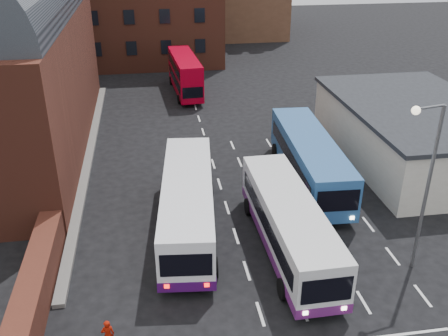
{
  "coord_description": "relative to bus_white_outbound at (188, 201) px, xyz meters",
  "views": [
    {
      "loc": [
        -4.36,
        -17.85,
        16.15
      ],
      "look_at": [
        0.0,
        10.0,
        2.2
      ],
      "focal_mm": 40.0,
      "sensor_mm": 36.0,
      "label": 1
    }
  ],
  "objects": [
    {
      "name": "ground",
      "position": [
        2.61,
        -6.61,
        -1.94
      ],
      "size": [
        180.0,
        180.0,
        0.0
      ],
      "primitive_type": "plane",
      "color": "black"
    },
    {
      "name": "forecourt_wall",
      "position": [
        -7.59,
        -4.61,
        -1.04
      ],
      "size": [
        1.2,
        10.0,
        1.8
      ],
      "primitive_type": "cube",
      "color": "#602B1E",
      "rests_on": "ground"
    },
    {
      "name": "cream_building",
      "position": [
        17.61,
        7.39,
        0.21
      ],
      "size": [
        10.4,
        16.4,
        4.25
      ],
      "color": "beige",
      "rests_on": "ground"
    },
    {
      "name": "brick_terrace",
      "position": [
        -3.39,
        39.39,
        3.56
      ],
      "size": [
        22.0,
        10.0,
        11.0
      ],
      "primitive_type": "cube",
      "color": "brown",
      "rests_on": "ground"
    },
    {
      "name": "bus_white_outbound",
      "position": [
        0.0,
        0.0,
        0.0
      ],
      "size": [
        4.0,
        12.29,
        3.29
      ],
      "rotation": [
        0.0,
        0.0,
        -0.1
      ],
      "color": "white",
      "rests_on": "ground"
    },
    {
      "name": "bus_white_inbound",
      "position": [
        5.12,
        -2.81,
        -0.1
      ],
      "size": [
        3.02,
        11.49,
        3.12
      ],
      "rotation": [
        0.0,
        0.0,
        3.16
      ],
      "color": "silver",
      "rests_on": "ground"
    },
    {
      "name": "bus_blue",
      "position": [
        8.61,
        4.57,
        0.02
      ],
      "size": [
        3.53,
        12.32,
        3.33
      ],
      "rotation": [
        0.0,
        0.0,
        3.09
      ],
      "color": "#295894",
      "rests_on": "ground"
    },
    {
      "name": "bus_red_double",
      "position": [
        2.05,
        25.85,
        0.14
      ],
      "size": [
        2.94,
        9.94,
        3.93
      ],
      "rotation": [
        0.0,
        0.0,
        3.2
      ],
      "color": "#A70017",
      "rests_on": "ground"
    },
    {
      "name": "street_lamp",
      "position": [
        10.9,
        -5.2,
        3.47
      ],
      "size": [
        1.8,
        0.6,
        8.98
      ],
      "rotation": [
        0.0,
        0.0,
        0.2
      ],
      "color": "slate",
      "rests_on": "ground"
    },
    {
      "name": "pedestrian_red",
      "position": [
        -4.12,
        -8.44,
        -1.19
      ],
      "size": [
        0.6,
        0.44,
        1.51
      ],
      "primitive_type": "imported",
      "rotation": [
        0.0,
        0.0,
        3.3
      ],
      "color": "#911003",
      "rests_on": "ground"
    }
  ]
}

